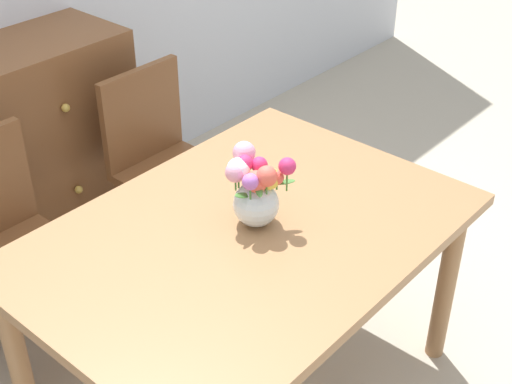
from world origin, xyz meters
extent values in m
cube|color=#9E7047|center=(0.00, 0.00, 0.73)|extent=(1.44, 1.02, 0.04)
cylinder|color=#9E7047|center=(0.64, -0.43, 0.35)|extent=(0.07, 0.07, 0.71)
cylinder|color=#9E7047|center=(-0.64, 0.43, 0.35)|extent=(0.07, 0.07, 0.71)
cylinder|color=#9E7047|center=(0.64, 0.43, 0.35)|extent=(0.07, 0.07, 0.71)
cube|color=brown|center=(-0.40, 0.77, 0.46)|extent=(0.42, 0.42, 0.04)
cylinder|color=brown|center=(-0.22, 0.59, 0.22)|extent=(0.04, 0.04, 0.44)
cylinder|color=brown|center=(-0.58, 0.59, 0.22)|extent=(0.04, 0.04, 0.44)
cylinder|color=brown|center=(-0.22, 0.95, 0.22)|extent=(0.04, 0.04, 0.44)
cube|color=brown|center=(0.40, 0.77, 0.46)|extent=(0.42, 0.42, 0.04)
cylinder|color=brown|center=(0.58, 0.59, 0.22)|extent=(0.04, 0.04, 0.44)
cylinder|color=brown|center=(0.22, 0.59, 0.22)|extent=(0.04, 0.04, 0.44)
cylinder|color=brown|center=(0.58, 0.95, 0.22)|extent=(0.04, 0.04, 0.44)
cylinder|color=brown|center=(0.22, 0.95, 0.22)|extent=(0.04, 0.04, 0.44)
cube|color=brown|center=(0.40, 0.96, 0.69)|extent=(0.42, 0.04, 0.42)
sphere|color=#B7933D|center=(0.11, 1.10, 0.78)|extent=(0.04, 0.04, 0.04)
sphere|color=#B7933D|center=(0.11, 1.10, 0.38)|extent=(0.04, 0.04, 0.04)
sphere|color=silver|center=(0.05, 0.00, 0.82)|extent=(0.15, 0.15, 0.15)
sphere|color=#E55B4C|center=(0.05, -0.04, 0.94)|extent=(0.07, 0.07, 0.07)
cylinder|color=#478438|center=(0.05, -0.04, 0.91)|extent=(0.01, 0.01, 0.07)
sphere|color=white|center=(0.02, 0.05, 0.94)|extent=(0.07, 0.07, 0.07)
cylinder|color=#478438|center=(0.02, 0.05, 0.91)|extent=(0.01, 0.01, 0.07)
sphere|color=#EA9EBC|center=(0.09, 0.08, 0.96)|extent=(0.07, 0.07, 0.07)
cylinder|color=#478438|center=(0.09, 0.08, 0.92)|extent=(0.01, 0.01, 0.09)
sphere|color=#EFD14C|center=(0.08, -0.03, 0.91)|extent=(0.07, 0.07, 0.07)
cylinder|color=#478438|center=(0.08, -0.03, 0.89)|extent=(0.01, 0.01, 0.04)
sphere|color=#D12D66|center=(0.11, -0.07, 0.96)|extent=(0.06, 0.06, 0.06)
cylinder|color=#478438|center=(0.11, -0.07, 0.92)|extent=(0.01, 0.01, 0.09)
sphere|color=#B266C6|center=(0.00, -0.02, 0.94)|extent=(0.05, 0.05, 0.05)
cylinder|color=#478438|center=(0.00, -0.02, 0.91)|extent=(0.01, 0.01, 0.06)
sphere|color=#EA9EBC|center=(0.01, 0.05, 0.94)|extent=(0.06, 0.06, 0.06)
cylinder|color=#478438|center=(0.01, 0.05, 0.91)|extent=(0.01, 0.01, 0.07)
sphere|color=#D12D66|center=(0.08, 0.01, 0.95)|extent=(0.05, 0.05, 0.05)
cylinder|color=#478438|center=(0.08, 0.01, 0.91)|extent=(0.01, 0.01, 0.07)
sphere|color=#E55B4C|center=(0.03, -0.02, 0.92)|extent=(0.07, 0.07, 0.07)
cylinder|color=#478438|center=(0.03, -0.02, 0.90)|extent=(0.01, 0.01, 0.05)
sphere|color=#E55B4C|center=(0.10, -0.05, 0.92)|extent=(0.05, 0.05, 0.05)
cylinder|color=#478438|center=(0.10, -0.05, 0.90)|extent=(0.01, 0.01, 0.04)
sphere|color=#D12D66|center=(0.05, 0.04, 0.96)|extent=(0.05, 0.05, 0.05)
cylinder|color=#478438|center=(0.05, 0.04, 0.92)|extent=(0.01, 0.01, 0.08)
ellipsoid|color=#478438|center=(0.12, -0.06, 0.90)|extent=(0.07, 0.06, 0.01)
ellipsoid|color=#478438|center=(0.11, 0.08, 0.92)|extent=(0.06, 0.07, 0.01)
ellipsoid|color=#478438|center=(-0.01, 0.00, 0.89)|extent=(0.07, 0.03, 0.04)
ellipsoid|color=#478438|center=(0.02, -0.04, 0.91)|extent=(0.06, 0.07, 0.03)
camera|label=1|loc=(-1.38, -1.25, 2.11)|focal=50.62mm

